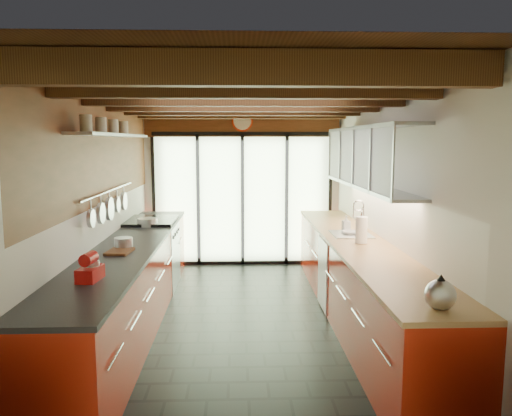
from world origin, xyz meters
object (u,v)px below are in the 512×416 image
at_px(stand_mixer, 90,269).
at_px(kettle, 440,293).
at_px(paper_towel, 361,230).
at_px(soap_bottle, 346,223).
at_px(bowl, 351,233).

distance_m(stand_mixer, kettle, 2.66).
distance_m(kettle, paper_towel, 2.14).
height_order(kettle, soap_bottle, kettle).
bearing_deg(bowl, stand_mixer, -143.75).
bearing_deg(bowl, kettle, -90.00).
distance_m(stand_mixer, soap_bottle, 3.31).
bearing_deg(kettle, stand_mixer, 162.94).
xyz_separation_m(kettle, paper_towel, (0.00, 2.14, 0.04)).
xyz_separation_m(soap_bottle, bowl, (0.00, -0.27, -0.07)).
bearing_deg(kettle, soap_bottle, 90.00).
xyz_separation_m(paper_towel, soap_bottle, (0.00, 0.76, -0.05)).
xyz_separation_m(stand_mixer, soap_bottle, (2.54, 2.13, 0.00)).
relative_size(stand_mixer, soap_bottle, 1.42).
xyz_separation_m(stand_mixer, paper_towel, (2.54, 1.36, 0.05)).
xyz_separation_m(stand_mixer, bowl, (2.54, 1.86, -0.07)).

